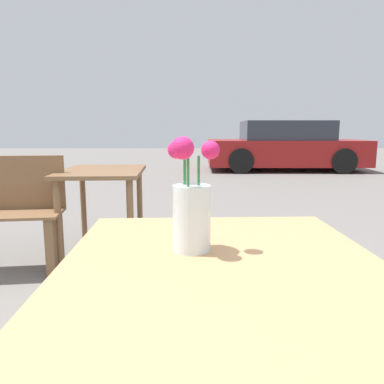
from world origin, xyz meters
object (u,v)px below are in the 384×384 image
Objects in this scene: parked_car at (285,147)px; table_back at (103,184)px; flower_vase at (192,212)px; table_front at (225,309)px.

table_back is at bearing -115.09° from parked_car.
parked_car is (2.39, 8.76, -0.24)m from flower_vase.
parked_car is (2.31, 8.87, -0.03)m from table_front.
table_front is at bearing -70.05° from table_back.
flower_vase is 2.24m from table_back.
flower_vase reaches higher than table_front.
table_back is 7.35m from parked_car.
flower_vase is at bearing -70.89° from table_back.
flower_vase is 0.32× the size of table_back.
table_front is 3.39× the size of flower_vase.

